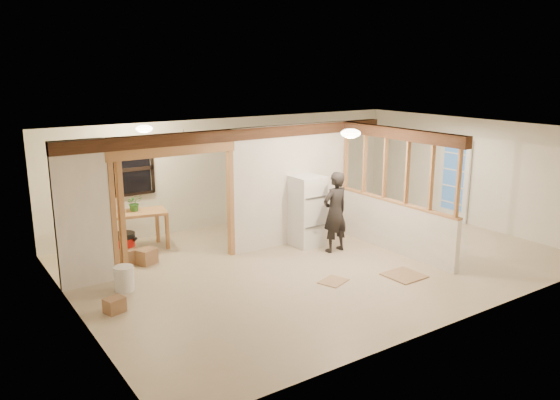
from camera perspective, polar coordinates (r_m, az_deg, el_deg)
floor at (r=10.69m, az=3.99°, el=-6.23°), size 9.00×6.50×0.01m
ceiling at (r=10.11m, az=4.23°, el=7.24°), size 9.00×6.50×0.01m
wall_back at (r=12.98m, az=-4.77°, el=3.08°), size 9.00×0.01×2.50m
wall_front at (r=8.12m, az=18.41°, el=-4.08°), size 9.00×0.01×2.50m
wall_left at (r=8.42m, az=-20.85°, el=-3.65°), size 0.01×6.50×2.50m
wall_right at (r=13.52m, az=19.33°, el=2.78°), size 0.01×6.50×2.50m
partition_left_stub at (r=9.65m, az=-19.94°, el=-1.43°), size 0.90×0.12×2.50m
partition_center at (r=11.38m, az=1.18°, el=1.62°), size 2.80×0.12×2.50m
doorway_frame at (r=10.18m, az=-10.88°, el=-0.95°), size 2.46×0.14×2.20m
header_beam_back at (r=10.56m, az=-4.16°, el=6.86°), size 7.00×0.18×0.22m
header_beam_right at (r=10.90m, az=12.21°, el=6.80°), size 0.18×3.30×0.22m
pony_wall at (r=11.27m, az=11.73°, el=-2.72°), size 0.12×3.20×1.00m
stud_partition at (r=11.01m, az=12.02°, el=3.08°), size 0.14×3.20×1.32m
window_back at (r=11.82m, az=-15.67°, el=3.05°), size 1.12×0.10×1.10m
french_door at (r=13.74m, az=17.72°, el=2.00°), size 0.12×0.86×2.00m
ceiling_dome_main at (r=9.92m, az=7.39°, el=6.93°), size 0.36×0.36×0.16m
ceiling_dome_util at (r=10.91m, az=-14.00°, el=7.24°), size 0.32×0.32×0.14m
hanging_bulb at (r=10.49m, az=-10.00°, el=5.54°), size 0.07×0.07×0.07m
refrigerator at (r=11.31m, az=2.86°, el=-1.15°), size 0.61×0.59×1.47m
woman at (r=10.95m, az=5.78°, el=-1.25°), size 0.62×0.43×1.64m
work_table at (r=11.43m, az=-14.96°, el=-3.18°), size 1.39×0.90×0.81m
potted_plant at (r=11.35m, az=-14.97°, el=-0.28°), size 0.31×0.27×0.34m
shop_vac at (r=10.93m, az=-15.87°, el=-4.69°), size 0.56×0.56×0.57m
bookshelf at (r=14.35m, az=4.90°, el=2.33°), size 0.81×0.27×1.63m
bucket at (r=9.53m, az=-15.98°, el=-7.89°), size 0.40×0.40×0.42m
box_util_a at (r=10.69m, az=-13.78°, el=-5.74°), size 0.43×0.40×0.29m
box_util_b at (r=10.79m, az=-15.45°, el=-5.67°), size 0.35×0.35×0.29m
box_front at (r=8.80m, az=-16.91°, el=-10.46°), size 0.34×0.30×0.23m
floor_panel_near at (r=10.08m, az=12.85°, el=-7.69°), size 0.64×0.64×0.02m
floor_panel_far at (r=9.64m, az=5.60°, el=-8.45°), size 0.57×0.52×0.02m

